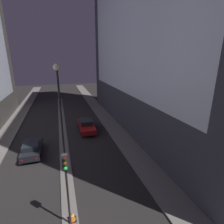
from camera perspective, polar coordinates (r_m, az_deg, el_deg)
building_right at (r=25.54m, az=11.41°, el=30.78°), size 6.01×34.16×31.76m
median_strip at (r=27.09m, az=-15.94°, el=-4.51°), size 1.01×38.56×0.10m
traffic_light_near at (r=10.56m, az=-14.76°, el=-19.29°), size 0.32×0.42×4.75m
traffic_light_mid at (r=23.27m, az=-16.44°, el=1.07°), size 0.32×0.42×4.75m
traffic_light_far at (r=38.71m, az=-16.93°, el=7.27°), size 0.32×0.42×4.75m
street_lamp at (r=14.90m, az=-16.73°, el=3.73°), size 0.55×0.55×9.27m
traffic_cone_far at (r=12.81m, az=-12.89°, el=-30.20°), size 0.49×0.49×0.64m
car_left_lane at (r=20.38m, az=-24.70°, el=-10.78°), size 1.83×4.15×1.44m
car_right_lane at (r=24.56m, az=-8.37°, el=-4.42°), size 1.91×4.77×1.57m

